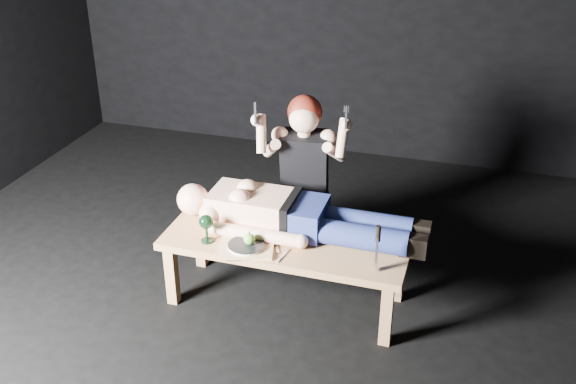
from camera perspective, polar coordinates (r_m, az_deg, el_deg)
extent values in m
plane|color=black|center=(4.32, -3.65, -9.24)|extent=(5.00, 5.00, 0.00)
cube|color=#9F6F47|center=(4.20, -0.20, -6.68)|extent=(1.49, 0.57, 0.45)
cube|color=tan|center=(3.98, -3.57, -4.78)|extent=(0.37, 0.30, 0.02)
cylinder|color=white|center=(3.97, -3.58, -4.56)|extent=(0.26, 0.26, 0.02)
sphere|color=green|center=(3.95, -3.30, -4.01)|extent=(0.07, 0.07, 0.07)
cube|color=#B2B2B7|center=(4.06, -5.47, -4.29)|extent=(0.04, 0.16, 0.01)
cube|color=#B2B2B7|center=(3.92, -0.41, -5.42)|extent=(0.04, 0.16, 0.01)
cube|color=#B2B2B7|center=(4.01, -0.96, -4.60)|extent=(0.08, 0.15, 0.01)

